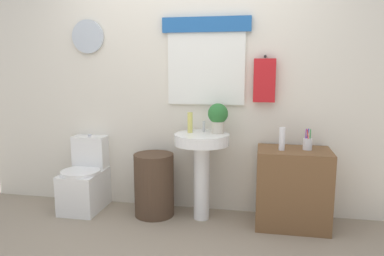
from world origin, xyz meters
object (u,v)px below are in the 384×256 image
Objects in this scene: toilet at (86,181)px; wooden_cabinet at (292,188)px; pedestal_sink at (202,156)px; soap_bottle at (190,123)px; laundry_hamper at (154,185)px; lotion_bottle at (282,139)px; toothbrush_cup at (308,144)px; potted_plant at (218,116)px.

wooden_cabinet is (2.03, -0.03, 0.07)m from toilet.
pedestal_sink is 4.32× the size of soap_bottle.
laundry_hamper is 1.29m from lotion_bottle.
soap_bottle reaches higher than wooden_cabinet.
lotion_bottle is (-0.11, -0.04, 0.45)m from wooden_cabinet.
wooden_cabinet is 0.42m from toothbrush_cup.
toilet is 4.01× the size of toothbrush_cup.
toothbrush_cup is (0.11, 0.02, 0.41)m from wooden_cabinet.
wooden_cabinet is 3.53× the size of lotion_bottle.
wooden_cabinet is 0.93m from potted_plant.
soap_bottle reaches higher than toilet.
toilet is 0.73m from laundry_hamper.
laundry_hamper is at bearing -171.76° from soap_bottle.
wooden_cabinet is at bearing -4.98° from potted_plant.
potted_plant is at bearing 175.02° from wooden_cabinet.
soap_bottle is at bearing 157.38° from pedestal_sink.
wooden_cabinet is 3.73× the size of soap_bottle.
laundry_hamper is at bearing 178.06° from lotion_bottle.
toothbrush_cup is (1.06, -0.03, -0.15)m from soap_bottle.
lotion_bottle is at bearing -160.30° from wooden_cabinet.
soap_bottle is 0.95× the size of lotion_bottle.
toothbrush_cup reaches higher than wooden_cabinet.
soap_bottle is 0.85m from lotion_bottle.
toothbrush_cup reaches higher than toilet.
wooden_cabinet is at bearing 0.00° from pedestal_sink.
soap_bottle is 1.07m from toothbrush_cup.
laundry_hamper is at bearing -179.18° from toothbrush_cup.
pedestal_sink reaches higher than wooden_cabinet.
toothbrush_cup is at bearing 0.82° from laundry_hamper.
pedestal_sink is at bearing -22.62° from soap_bottle.
toilet is 1.99m from lotion_bottle.
wooden_cabinet is (1.29, 0.00, 0.05)m from laundry_hamper.
pedestal_sink is 0.40m from potted_plant.
pedestal_sink is at bearing -178.77° from toothbrush_cup.
soap_bottle is 1.02× the size of toothbrush_cup.
potted_plant is 1.50× the size of toothbrush_cup.
toothbrush_cup is at bearing 1.23° from pedestal_sink.
pedestal_sink is 2.94× the size of potted_plant.
toilet is 1.24m from pedestal_sink.
laundry_hamper is 3.28× the size of toothbrush_cup.
toilet reaches higher than laundry_hamper.
toothbrush_cup is at bearing -2.85° from potted_plant.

